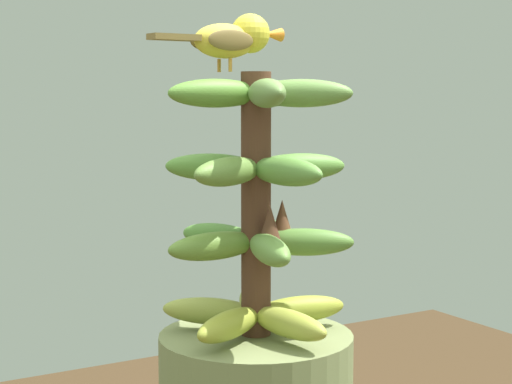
% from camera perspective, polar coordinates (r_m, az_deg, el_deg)
% --- Properties ---
extents(banana_bunch, '(0.27, 0.27, 0.36)m').
position_cam_1_polar(banana_bunch, '(1.17, 0.04, -0.91)').
color(banana_bunch, '#4C2D1E').
rests_on(banana_bunch, banana_tree).
extents(perched_bird, '(0.21, 0.06, 0.08)m').
position_cam_1_polar(perched_bird, '(1.19, -1.47, 10.10)').
color(perched_bird, '#C68933').
rests_on(perched_bird, banana_bunch).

